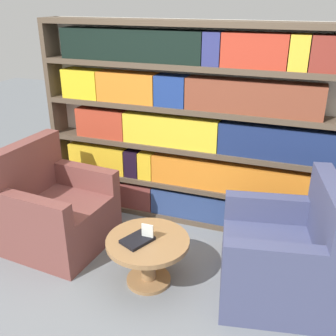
{
  "coord_description": "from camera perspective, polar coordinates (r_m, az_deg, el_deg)",
  "views": [
    {
      "loc": [
        1.02,
        -2.16,
        2.17
      ],
      "look_at": [
        -0.03,
        0.69,
        0.83
      ],
      "focal_mm": 42.0,
      "sensor_mm": 36.0,
      "label": 1
    }
  ],
  "objects": [
    {
      "name": "ground_plane",
      "position": [
        3.23,
        -3.98,
        -18.5
      ],
      "size": [
        14.0,
        14.0,
        0.0
      ],
      "primitive_type": "plane",
      "color": "slate"
    },
    {
      "name": "bookshelf",
      "position": [
        3.82,
        3.74,
        5.44
      ],
      "size": [
        3.05,
        0.3,
        1.97
      ],
      "color": "silver",
      "rests_on": "ground_plane"
    },
    {
      "name": "armchair_left",
      "position": [
        3.79,
        -15.92,
        -6.23
      ],
      "size": [
        0.87,
        0.89,
        0.97
      ],
      "rotation": [
        0.0,
        0.0,
        1.49
      ],
      "color": "brown",
      "rests_on": "ground_plane"
    },
    {
      "name": "armchair_right",
      "position": [
        3.19,
        16.09,
        -12.47
      ],
      "size": [
        0.95,
        0.97,
        0.97
      ],
      "rotation": [
        0.0,
        0.0,
        -1.37
      ],
      "color": "#42476B",
      "rests_on": "ground_plane"
    },
    {
      "name": "coffee_table",
      "position": [
        3.21,
        -2.92,
        -12.01
      ],
      "size": [
        0.66,
        0.66,
        0.41
      ],
      "color": "olive",
      "rests_on": "ground_plane"
    },
    {
      "name": "table_sign",
      "position": [
        3.11,
        -2.99,
        -9.44
      ],
      "size": [
        0.1,
        0.06,
        0.14
      ],
      "color": "black",
      "rests_on": "coffee_table"
    },
    {
      "name": "stray_book",
      "position": [
        3.12,
        -4.47,
        -10.37
      ],
      "size": [
        0.25,
        0.29,
        0.03
      ],
      "color": "black",
      "rests_on": "coffee_table"
    }
  ]
}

